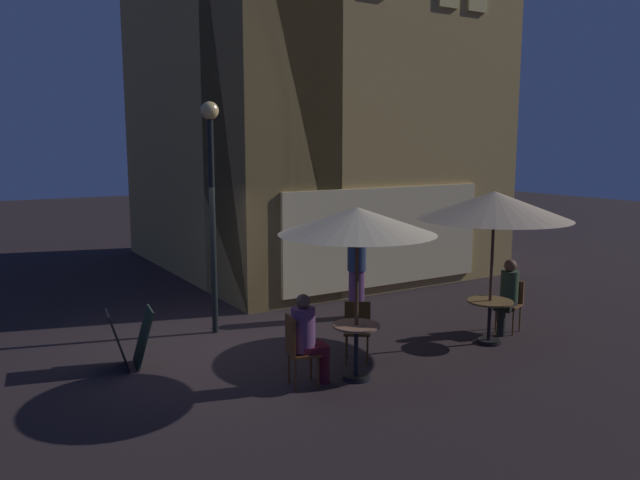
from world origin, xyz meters
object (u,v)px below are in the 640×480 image
object	(u,v)px
patio_umbrella_0	(494,206)
patio_umbrella_1	(357,222)
patron_standing_2	(357,274)
cafe_chair_1	(357,325)
cafe_table_0	(490,312)
patron_seated_1	(307,334)
cafe_chair_0	(510,300)
cafe_chair_2	(297,345)
patron_seated_0	(508,292)
street_lamp_near_corner	(211,179)
menu_sandwich_board	(130,339)
cafe_table_1	(356,342)

from	to	relation	value
patio_umbrella_0	patio_umbrella_1	size ratio (longest dim) A/B	1.04
patio_umbrella_0	patron_standing_2	world-z (taller)	patio_umbrella_0
patio_umbrella_1	cafe_chair_1	size ratio (longest dim) A/B	2.74
cafe_table_0	patio_umbrella_0	bearing A→B (deg)	0.00
cafe_table_0	patron_seated_1	xyz separation A→B (m)	(-3.43, -0.00, 0.19)
cafe_chair_1	patio_umbrella_1	bearing A→B (deg)	0.00
cafe_chair_0	cafe_chair_2	distance (m)	4.40
cafe_chair_1	cafe_chair_0	bearing A→B (deg)	122.64
cafe_table_0	cafe_chair_0	bearing A→B (deg)	20.08
patron_seated_1	cafe_chair_2	bearing A→B (deg)	180.00
cafe_chair_1	cafe_chair_2	distance (m)	1.37
patron_seated_0	patio_umbrella_0	bearing A→B (deg)	-0.00
street_lamp_near_corner	patio_umbrella_1	bearing A→B (deg)	-74.60
menu_sandwich_board	patio_umbrella_0	distance (m)	5.90
cafe_chair_2	patron_seated_1	bearing A→B (deg)	-0.00
cafe_chair_0	patio_umbrella_0	bearing A→B (deg)	0.00
patio_umbrella_1	cafe_chair_0	size ratio (longest dim) A/B	2.70
patio_umbrella_0	patron_standing_2	distance (m)	2.94
cafe_chair_0	street_lamp_near_corner	bearing A→B (deg)	-50.51
cafe_table_0	patron_standing_2	bearing A→B (deg)	112.24
patio_umbrella_0	cafe_chair_0	xyz separation A→B (m)	(0.82, 0.30, -1.71)
cafe_table_0	patio_umbrella_0	world-z (taller)	patio_umbrella_0
street_lamp_near_corner	patron_standing_2	size ratio (longest dim) A/B	2.34
street_lamp_near_corner	patio_umbrella_1	world-z (taller)	street_lamp_near_corner
street_lamp_near_corner	patron_seated_1	size ratio (longest dim) A/B	3.09
street_lamp_near_corner	cafe_table_1	bearing A→B (deg)	-74.60
cafe_table_0	cafe_chair_1	xyz separation A→B (m)	(-2.28, 0.48, 0.01)
cafe_table_1	patron_standing_2	distance (m)	3.11
cafe_chair_0	patron_standing_2	world-z (taller)	patron_standing_2
patio_umbrella_1	patron_standing_2	size ratio (longest dim) A/B	1.44
patio_umbrella_1	patron_seated_1	xyz separation A→B (m)	(-0.69, 0.16, -1.49)
patio_umbrella_0	patio_umbrella_1	bearing A→B (deg)	-176.67
cafe_table_1	patron_seated_0	distance (m)	3.46
cafe_table_0	cafe_chair_2	world-z (taller)	cafe_chair_2
cafe_chair_1	cafe_chair_2	bearing A→B (deg)	-35.02
cafe_chair_0	cafe_chair_2	size ratio (longest dim) A/B	0.91
cafe_chair_2	patron_seated_0	world-z (taller)	patron_seated_0
cafe_table_0	menu_sandwich_board	bearing A→B (deg)	160.04
menu_sandwich_board	patio_umbrella_0	size ratio (longest dim) A/B	0.34
cafe_table_1	patron_seated_1	world-z (taller)	patron_seated_1
menu_sandwich_board	street_lamp_near_corner	bearing A→B (deg)	37.85
cafe_chair_0	cafe_table_0	bearing A→B (deg)	0.00
patron_seated_0	cafe_chair_0	bearing A→B (deg)	-180.00
patron_seated_1	patio_umbrella_0	bearing A→B (deg)	12.94
cafe_table_1	patron_seated_0	xyz separation A→B (m)	(3.43, 0.41, 0.18)
patio_umbrella_1	cafe_chair_1	distance (m)	1.84
cafe_table_0	cafe_chair_1	size ratio (longest dim) A/B	0.83
cafe_chair_0	cafe_chair_1	xyz separation A→B (m)	(-3.10, 0.18, -0.01)
street_lamp_near_corner	patio_umbrella_0	size ratio (longest dim) A/B	1.57
cafe_chair_2	patron_seated_0	bearing A→B (deg)	15.87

